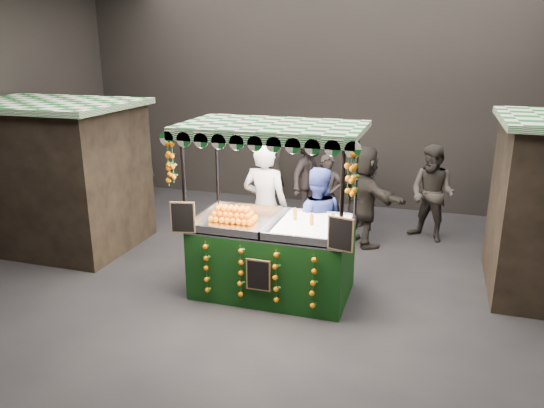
% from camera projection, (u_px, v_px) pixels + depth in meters
% --- Properties ---
extents(ground, '(12.00, 12.00, 0.00)m').
position_uv_depth(ground, '(272.00, 299.00, 7.66)').
color(ground, black).
rests_on(ground, ground).
extents(market_hall, '(12.10, 10.10, 5.05)m').
position_uv_depth(market_hall, '(272.00, 58.00, 6.67)').
color(market_hall, black).
rests_on(market_hall, ground).
extents(neighbour_stall_left, '(3.00, 2.20, 2.60)m').
position_uv_depth(neighbour_stall_left, '(54.00, 174.00, 9.45)').
color(neighbour_stall_left, black).
rests_on(neighbour_stall_left, ground).
extents(juice_stall, '(2.59, 1.53, 2.51)m').
position_uv_depth(juice_stall, '(272.00, 244.00, 7.62)').
color(juice_stall, black).
rests_on(juice_stall, ground).
extents(vendor_grey, '(0.81, 0.57, 2.10)m').
position_uv_depth(vendor_grey, '(265.00, 207.00, 8.44)').
color(vendor_grey, gray).
rests_on(vendor_grey, ground).
extents(vendor_blue, '(0.97, 0.82, 1.77)m').
position_uv_depth(vendor_blue, '(316.00, 223.00, 8.18)').
color(vendor_blue, navy).
rests_on(vendor_blue, ground).
extents(shopper_0, '(0.62, 0.46, 1.57)m').
position_uv_depth(shopper_0, '(327.00, 196.00, 9.97)').
color(shopper_0, black).
rests_on(shopper_0, ground).
extents(shopper_1, '(1.09, 1.02, 1.80)m').
position_uv_depth(shopper_1, '(432.00, 194.00, 9.72)').
color(shopper_1, '#2E2925').
rests_on(shopper_1, ground).
extents(shopper_2, '(0.97, 0.58, 1.55)m').
position_uv_depth(shopper_2, '(358.00, 188.00, 10.55)').
color(shopper_2, '#2C2524').
rests_on(shopper_2, ground).
extents(shopper_3, '(1.03, 1.32, 1.80)m').
position_uv_depth(shopper_3, '(310.00, 175.00, 11.03)').
color(shopper_3, '#2B2423').
rests_on(shopper_3, ground).
extents(shopper_4, '(0.93, 0.91, 1.61)m').
position_uv_depth(shopper_4, '(137.00, 168.00, 12.14)').
color(shopper_4, '#2E2826').
rests_on(shopper_4, ground).
extents(shopper_5, '(1.61, 1.57, 1.84)m').
position_uv_depth(shopper_5, '(364.00, 196.00, 9.48)').
color(shopper_5, black).
rests_on(shopper_5, ground).
extents(shopper_6, '(0.41, 0.61, 1.66)m').
position_uv_depth(shopper_6, '(275.00, 170.00, 11.80)').
color(shopper_6, '#2E2925').
rests_on(shopper_6, ground).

